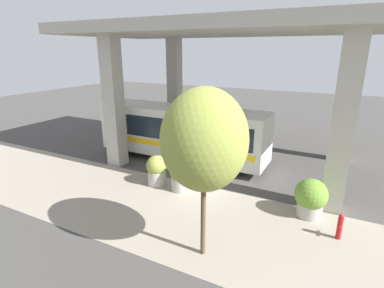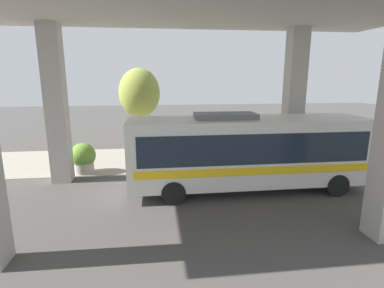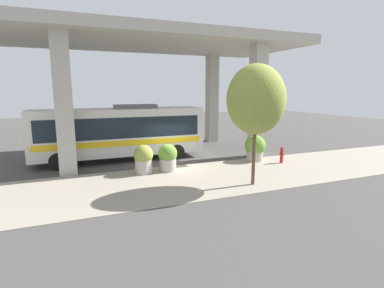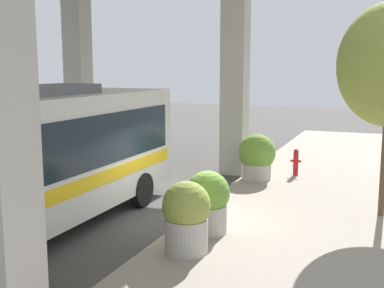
% 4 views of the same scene
% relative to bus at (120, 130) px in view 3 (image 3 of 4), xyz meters
% --- Properties ---
extents(ground_plane, '(80.00, 80.00, 0.00)m').
position_rel_bus_xyz_m(ground_plane, '(-2.89, -2.82, -1.95)').
color(ground_plane, '#474442').
rests_on(ground_plane, ground).
extents(sidewalk_strip, '(6.00, 40.00, 0.02)m').
position_rel_bus_xyz_m(sidewalk_strip, '(-5.89, -2.82, -1.94)').
color(sidewalk_strip, gray).
rests_on(sidewalk_strip, ground).
extents(overpass, '(9.40, 20.01, 8.16)m').
position_rel_bus_xyz_m(overpass, '(1.11, -2.82, 5.18)').
color(overpass, '#ADA89E').
rests_on(overpass, ground).
extents(bus, '(2.74, 10.67, 3.60)m').
position_rel_bus_xyz_m(bus, '(0.00, 0.00, 0.00)').
color(bus, silver).
rests_on(bus, ground).
extents(fire_hydrant, '(0.40, 0.19, 1.03)m').
position_rel_bus_xyz_m(fire_hydrant, '(-4.69, -9.22, -1.43)').
color(fire_hydrant, '#B21919').
rests_on(fire_hydrant, ground).
extents(planter_front, '(1.07, 1.07, 1.60)m').
position_rel_bus_xyz_m(planter_front, '(-3.83, -0.64, -1.13)').
color(planter_front, '#ADA89E').
rests_on(planter_front, ground).
extents(planter_middle, '(1.08, 1.08, 1.55)m').
position_rel_bus_xyz_m(planter_middle, '(-3.81, -2.03, -1.16)').
color(planter_middle, '#ADA89E').
rests_on(planter_middle, ground).
extents(planter_back, '(1.33, 1.33, 1.67)m').
position_rel_bus_xyz_m(planter_back, '(-3.49, -8.04, -1.10)').
color(planter_back, '#ADA89E').
rests_on(planter_back, ground).
extents(street_tree_near, '(2.72, 2.72, 5.73)m').
position_rel_bus_xyz_m(street_tree_near, '(-7.74, -5.10, 2.13)').
color(street_tree_near, brown).
rests_on(street_tree_near, ground).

